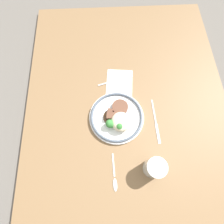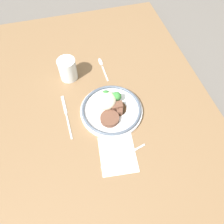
{
  "view_description": "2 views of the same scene",
  "coord_description": "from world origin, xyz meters",
  "px_view_note": "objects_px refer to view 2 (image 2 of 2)",
  "views": [
    {
      "loc": [
        0.27,
        -0.09,
        0.85
      ],
      "look_at": [
        -0.01,
        -0.08,
        0.08
      ],
      "focal_mm": 28.0,
      "sensor_mm": 36.0,
      "label": 1
    },
    {
      "loc": [
        -0.5,
        0.07,
        0.82
      ],
      "look_at": [
        -0.03,
        -0.05,
        0.07
      ],
      "focal_mm": 35.0,
      "sensor_mm": 36.0,
      "label": 2
    }
  ],
  "objects_px": {
    "juice_glass": "(68,70)",
    "fork": "(120,159)",
    "spoon": "(102,65)",
    "plate": "(110,107)",
    "knife": "(66,115)"
  },
  "relations": [
    {
      "from": "plate",
      "to": "juice_glass",
      "type": "xyz_separation_m",
      "value": [
        0.24,
        0.14,
        0.02
      ]
    },
    {
      "from": "plate",
      "to": "fork",
      "type": "bearing_deg",
      "value": 174.0
    },
    {
      "from": "knife",
      "to": "spoon",
      "type": "bearing_deg",
      "value": -42.81
    },
    {
      "from": "fork",
      "to": "knife",
      "type": "xyz_separation_m",
      "value": [
        0.25,
        0.16,
        -0.0
      ]
    },
    {
      "from": "juice_glass",
      "to": "knife",
      "type": "distance_m",
      "value": 0.22
    },
    {
      "from": "plate",
      "to": "knife",
      "type": "height_order",
      "value": "plate"
    },
    {
      "from": "plate",
      "to": "knife",
      "type": "bearing_deg",
      "value": 82.11
    },
    {
      "from": "plate",
      "to": "knife",
      "type": "relative_size",
      "value": 1.18
    },
    {
      "from": "knife",
      "to": "fork",
      "type": "bearing_deg",
      "value": -148.62
    },
    {
      "from": "plate",
      "to": "spoon",
      "type": "height_order",
      "value": "plate"
    },
    {
      "from": "plate",
      "to": "spoon",
      "type": "xyz_separation_m",
      "value": [
        0.28,
        -0.03,
        -0.02
      ]
    },
    {
      "from": "fork",
      "to": "juice_glass",
      "type": "bearing_deg",
      "value": -91.0
    },
    {
      "from": "juice_glass",
      "to": "fork",
      "type": "height_order",
      "value": "juice_glass"
    },
    {
      "from": "juice_glass",
      "to": "spoon",
      "type": "relative_size",
      "value": 0.66
    },
    {
      "from": "spoon",
      "to": "knife",
      "type": "bearing_deg",
      "value": 137.42
    }
  ]
}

